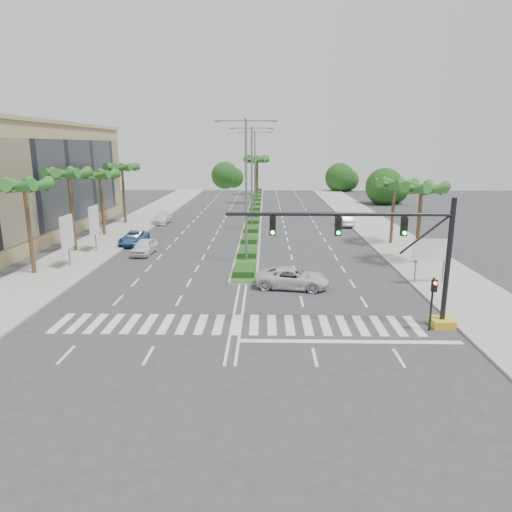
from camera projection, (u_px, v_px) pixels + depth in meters
The scene contains 28 objects.
ground at pixel (236, 325), 25.74m from camera, with size 160.00×160.00×0.00m, color #333335.
footpath_right at pixel (403, 248), 44.85m from camera, with size 6.00×120.00×0.15m, color gray.
footpath_left at pixel (97, 246), 45.45m from camera, with size 6.00×120.00×0.15m, color gray.
median at pixel (255, 211), 69.44m from camera, with size 2.20×75.00×0.20m, color gray.
median_grass at pixel (255, 211), 69.41m from camera, with size 1.80×75.00×0.04m, color #2C571D.
building at pixel (15, 182), 50.10m from camera, with size 12.00×36.00×12.00m, color tan.
signal_gantry at pixel (406, 266), 24.74m from camera, with size 12.60×1.20×7.20m.
pedestrian_signal at pixel (433, 295), 24.39m from camera, with size 0.28×0.36×3.00m.
direction_sign at pixel (431, 252), 32.66m from camera, with size 2.70×0.11×3.40m.
billboard_near at pixel (67, 233), 36.99m from camera, with size 0.18×2.10×4.35m.
billboard_far at pixel (94, 221), 42.82m from camera, with size 0.18×2.10×4.35m.
palm_left_near at pixel (24, 189), 34.20m from camera, with size 4.57×4.68×7.55m.
palm_left_mid at pixel (69, 177), 41.89m from camera, with size 4.57×4.68×7.95m.
palm_left_far at pixel (100, 177), 49.80m from camera, with size 4.57×4.68×7.35m.
palm_left_end at pixel (122, 170), 57.48m from camera, with size 4.57×4.68×7.75m.
palm_right_near at pixel (422, 191), 37.59m from camera, with size 4.57×4.68×7.05m.
palm_right_far at pixel (395, 186), 45.43m from camera, with size 4.57×4.68×6.75m.
palm_median_a at pixel (256, 162), 77.49m from camera, with size 4.57×4.68×8.05m.
palm_median_b at pixel (258, 159), 92.06m from camera, with size 4.57×4.68×8.05m.
streetlight_near at pixel (246, 183), 37.74m from camera, with size 5.10×0.25×12.00m.
streetlight_mid at pixel (252, 172), 53.28m from camera, with size 5.10×0.25×12.00m.
streetlight_far at pixel (255, 166), 68.83m from camera, with size 5.10×0.25×12.00m.
car_parked_a at pixel (144, 247), 42.29m from camera, with size 1.67×4.16×1.42m, color white.
car_parked_b at pixel (135, 237), 46.94m from camera, with size 1.38×3.95×1.30m, color #B9BABE.
car_parked_c at pixel (134, 238), 46.46m from camera, with size 2.21×4.78×1.33m, color #2D588B.
car_parked_d at pixel (162, 218), 59.23m from camera, with size 1.84×4.51×1.31m, color white.
car_crossing at pixel (293, 278), 32.25m from camera, with size 2.38×5.16×1.43m, color silver.
car_right at pixel (345, 221), 57.13m from camera, with size 1.50×4.30×1.42m, color #B7B8BC.
Camera 1 is at (1.60, -24.07, 9.83)m, focal length 32.00 mm.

